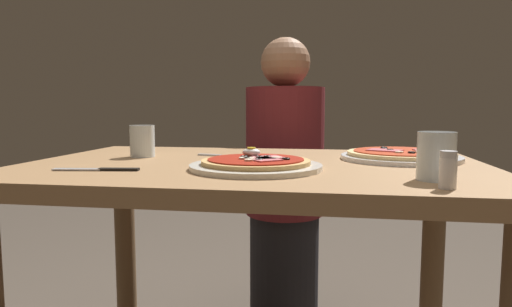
# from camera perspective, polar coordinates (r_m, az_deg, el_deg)

# --- Properties ---
(dining_table) EXTENTS (1.17, 0.77, 0.76)m
(dining_table) POSITION_cam_1_polar(r_m,az_deg,el_deg) (1.18, -0.20, -7.29)
(dining_table) COLOR #9E754C
(dining_table) RESTS_ON ground
(pizza_foreground) EXTENTS (0.31, 0.31, 0.05)m
(pizza_foreground) POSITION_cam_1_polar(r_m,az_deg,el_deg) (1.03, -0.02, -1.38)
(pizza_foreground) COLOR silver
(pizza_foreground) RESTS_ON dining_table
(pizza_across_left) EXTENTS (0.32, 0.32, 0.03)m
(pizza_across_left) POSITION_cam_1_polar(r_m,az_deg,el_deg) (1.27, 17.99, -0.24)
(pizza_across_left) COLOR white
(pizza_across_left) RESTS_ON dining_table
(water_glass_near) EXTENTS (0.07, 0.07, 0.09)m
(water_glass_near) POSITION_cam_1_polar(r_m,az_deg,el_deg) (1.32, -14.30, 1.29)
(water_glass_near) COLOR silver
(water_glass_near) RESTS_ON dining_table
(water_glass_far) EXTENTS (0.07, 0.07, 0.10)m
(water_glass_far) POSITION_cam_1_polar(r_m,az_deg,el_deg) (0.94, 22.00, -0.70)
(water_glass_far) COLOR silver
(water_glass_far) RESTS_ON dining_table
(fork) EXTENTS (0.16, 0.06, 0.00)m
(fork) POSITION_cam_1_polar(r_m,az_deg,el_deg) (1.30, -4.84, -0.24)
(fork) COLOR silver
(fork) RESTS_ON dining_table
(knife) EXTENTS (0.20, 0.04, 0.01)m
(knife) POSITION_cam_1_polar(r_m,az_deg,el_deg) (1.06, -19.05, -1.92)
(knife) COLOR silver
(knife) RESTS_ON dining_table
(salt_shaker) EXTENTS (0.03, 0.03, 0.07)m
(salt_shaker) POSITION_cam_1_polar(r_m,az_deg,el_deg) (0.85, 23.31, -1.97)
(salt_shaker) COLOR white
(salt_shaker) RESTS_ON dining_table
(diner_person) EXTENTS (0.32, 0.32, 1.18)m
(diner_person) POSITION_cam_1_polar(r_m,az_deg,el_deg) (1.86, 3.67, -4.58)
(diner_person) COLOR black
(diner_person) RESTS_ON ground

